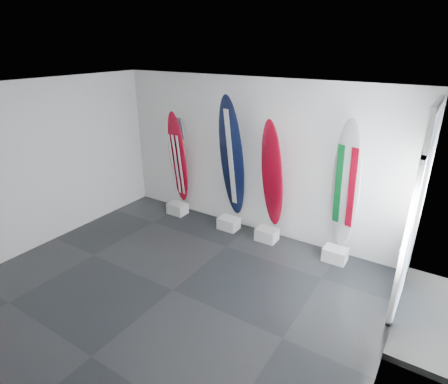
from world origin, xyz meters
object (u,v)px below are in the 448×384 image
Objects in this scene: surfboard_swiss at (272,176)px; surfboard_italy at (346,186)px; surfboard_usa at (178,158)px; surfboard_navy at (232,159)px.

surfboard_italy is at bearing 12.81° from surfboard_swiss.
surfboard_italy reaches higher than surfboard_usa.
surfboard_swiss is at bearing 7.10° from surfboard_navy.
surfboard_usa is at bearing -167.19° from surfboard_swiss.
surfboard_usa is 1.37m from surfboard_navy.
surfboard_navy reaches higher than surfboard_italy.
surfboard_navy is at bearing 3.27° from surfboard_usa.
surfboard_swiss is 0.94× the size of surfboard_italy.
surfboard_usa is 2.22m from surfboard_swiss.
surfboard_navy reaches higher than surfboard_usa.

